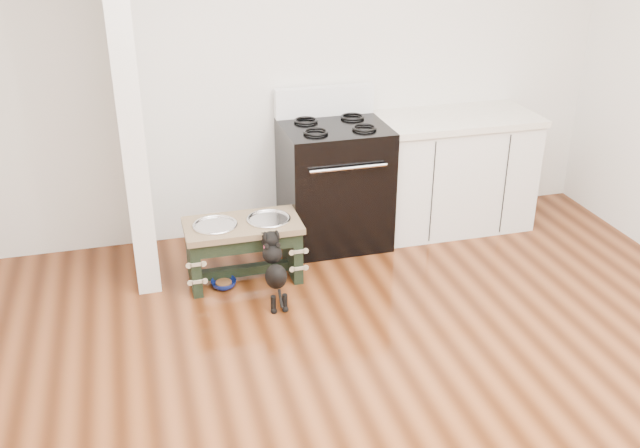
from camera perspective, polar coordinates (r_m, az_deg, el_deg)
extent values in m
plane|color=#401C0B|center=(3.79, 6.88, -15.87)|extent=(5.00, 5.00, 0.00)
plane|color=silver|center=(5.36, -2.48, 13.10)|extent=(5.00, 0.00, 5.00)
cube|color=silver|center=(4.85, -15.27, 10.91)|extent=(0.15, 0.80, 2.70)
cube|color=black|center=(5.37, 1.14, 3.17)|extent=(0.76, 0.65, 0.92)
cube|color=black|center=(5.12, 2.11, 1.28)|extent=(0.58, 0.02, 0.50)
cylinder|color=silver|center=(4.96, 2.31, 4.48)|extent=(0.56, 0.02, 0.02)
cube|color=white|center=(5.44, 0.36, 9.81)|extent=(0.76, 0.08, 0.22)
torus|color=black|center=(5.03, -0.35, 7.36)|extent=(0.18, 0.18, 0.02)
torus|color=black|center=(5.14, 3.57, 7.68)|extent=(0.18, 0.18, 0.02)
torus|color=black|center=(5.29, -1.14, 8.27)|extent=(0.18, 0.18, 0.02)
torus|color=black|center=(5.39, 2.61, 8.56)|extent=(0.18, 0.18, 0.02)
cube|color=silver|center=(5.74, 10.51, 3.91)|extent=(1.20, 0.60, 0.86)
cube|color=beige|center=(5.59, 10.88, 8.25)|extent=(1.24, 0.64, 0.05)
cube|color=black|center=(5.68, 11.31, -0.60)|extent=(1.20, 0.06, 0.10)
cube|color=black|center=(4.92, -10.08, -2.85)|extent=(0.06, 0.38, 0.39)
cube|color=black|center=(5.01, -2.23, -1.90)|extent=(0.06, 0.38, 0.39)
cube|color=black|center=(4.74, -5.84, -1.76)|extent=(0.62, 0.03, 0.10)
cube|color=black|center=(5.01, -6.05, -3.68)|extent=(0.62, 0.06, 0.06)
cube|color=brown|center=(4.86, -6.23, -0.13)|extent=(0.79, 0.42, 0.04)
cylinder|color=silver|center=(4.84, -8.37, -0.35)|extent=(0.27, 0.27, 0.05)
cylinder|color=silver|center=(4.88, -4.12, 0.14)|extent=(0.27, 0.27, 0.05)
torus|color=silver|center=(4.82, -8.39, -0.07)|extent=(0.31, 0.31, 0.02)
torus|color=silver|center=(4.87, -4.13, 0.42)|extent=(0.31, 0.31, 0.02)
cylinder|color=black|center=(4.62, -3.75, -6.41)|extent=(0.03, 0.03, 0.12)
cylinder|color=black|center=(4.63, -2.83, -6.28)|extent=(0.03, 0.03, 0.12)
sphere|color=black|center=(4.64, -3.71, -6.96)|extent=(0.04, 0.04, 0.04)
sphere|color=black|center=(4.65, -2.79, -6.84)|extent=(0.04, 0.04, 0.04)
ellipsoid|color=black|center=(4.61, -3.54, -4.22)|extent=(0.14, 0.32, 0.28)
sphere|color=black|center=(4.64, -3.84, -2.40)|extent=(0.13, 0.13, 0.13)
sphere|color=black|center=(4.64, -3.97, -1.25)|extent=(0.11, 0.11, 0.11)
sphere|color=black|center=(4.70, -4.59, -0.90)|extent=(0.04, 0.04, 0.04)
sphere|color=black|center=(4.71, -3.72, -0.80)|extent=(0.04, 0.04, 0.04)
cylinder|color=black|center=(4.55, -3.18, -5.96)|extent=(0.02, 0.09, 0.10)
torus|color=#D33E5C|center=(4.64, -3.91, -1.81)|extent=(0.11, 0.07, 0.10)
imported|color=navy|center=(4.94, -7.70, -4.76)|extent=(0.19, 0.19, 0.05)
cylinder|color=brown|center=(4.94, -7.71, -4.72)|extent=(0.11, 0.11, 0.02)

